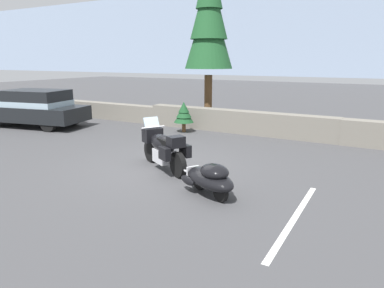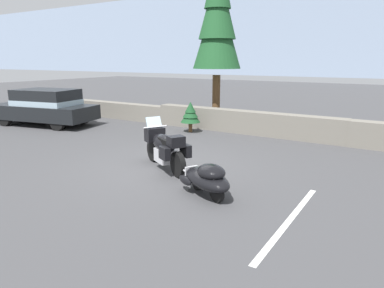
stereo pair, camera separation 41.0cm
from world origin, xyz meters
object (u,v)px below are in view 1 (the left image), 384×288
object	(u,v)px
touring_motorcycle	(163,147)
pine_tree_tall	(209,15)
suv_at_left_edge	(34,108)
car_shaped_trailer	(210,178)

from	to	relation	value
touring_motorcycle	pine_tree_tall	xyz separation A→B (m)	(-2.16, 6.94, 4.23)
suv_at_left_edge	pine_tree_tall	distance (m)	8.80
pine_tree_tall	suv_at_left_edge	bearing A→B (deg)	-144.44
car_shaped_trailer	pine_tree_tall	distance (m)	10.09
car_shaped_trailer	pine_tree_tall	size ratio (longest dim) A/B	0.27
car_shaped_trailer	suv_at_left_edge	distance (m)	11.09
touring_motorcycle	suv_at_left_edge	size ratio (longest dim) A/B	0.41
car_shaped_trailer	suv_at_left_edge	xyz separation A→B (m)	(-10.51, 3.50, 0.43)
touring_motorcycle	pine_tree_tall	distance (m)	8.41
suv_at_left_edge	car_shaped_trailer	bearing A→B (deg)	-18.43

